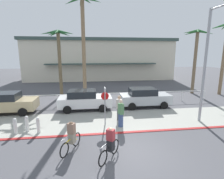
# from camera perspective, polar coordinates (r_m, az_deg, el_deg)

# --- Properties ---
(ground_plane) EXTENTS (80.00, 80.00, 0.00)m
(ground_plane) POSITION_cam_1_polar(r_m,az_deg,el_deg) (18.20, -1.24, -3.29)
(ground_plane) COLOR #4C4C51
(sidewalk_strip) EXTENTS (44.00, 4.00, 0.02)m
(sidewalk_strip) POSITION_cam_1_polar(r_m,az_deg,el_deg) (12.74, 1.64, -10.00)
(sidewalk_strip) COLOR #9E9E93
(sidewalk_strip) RESTS_ON ground
(curb_paint) EXTENTS (44.00, 0.24, 0.03)m
(curb_paint) POSITION_cam_1_polar(r_m,az_deg,el_deg) (10.93, 3.34, -13.82)
(curb_paint) COLOR maroon
(curb_paint) RESTS_ON ground
(building_backdrop) EXTENTS (26.48, 11.54, 7.25)m
(building_backdrop) POSITION_cam_1_polar(r_m,az_deg,el_deg) (34.61, -4.02, 9.96)
(building_backdrop) COLOR beige
(building_backdrop) RESTS_ON ground
(rail_fence) EXTENTS (19.48, 0.08, 1.04)m
(rail_fence) POSITION_cam_1_polar(r_m,az_deg,el_deg) (16.55, -0.69, -1.82)
(rail_fence) COLOR white
(rail_fence) RESTS_ON ground
(stop_sign_bike_lane) EXTENTS (0.52, 0.56, 2.56)m
(stop_sign_bike_lane) POSITION_cam_1_polar(r_m,az_deg,el_deg) (11.52, -2.31, -3.63)
(stop_sign_bike_lane) COLOR gray
(stop_sign_bike_lane) RESTS_ON ground
(bollard_0) EXTENTS (0.20, 0.20, 1.00)m
(bollard_0) POSITION_cam_1_polar(r_m,az_deg,el_deg) (12.00, -29.01, -10.36)
(bollard_0) COLOR white
(bollard_0) RESTS_ON ground
(bollard_1) EXTENTS (0.20, 0.20, 1.00)m
(bollard_1) POSITION_cam_1_polar(r_m,az_deg,el_deg) (12.07, -25.99, -9.93)
(bollard_1) COLOR white
(bollard_1) RESTS_ON ground
(bollard_3) EXTENTS (0.20, 0.20, 1.00)m
(bollard_3) POSITION_cam_1_polar(r_m,az_deg,el_deg) (11.56, -22.92, -10.62)
(bollard_3) COLOR white
(bollard_3) RESTS_ON ground
(streetlight_curb) EXTENTS (0.24, 2.54, 7.50)m
(streetlight_curb) POSITION_cam_1_polar(r_m,az_deg,el_deg) (13.08, 28.77, 8.34)
(streetlight_curb) COLOR #9EA0A5
(streetlight_curb) RESTS_ON ground
(palm_tree_1) EXTENTS (3.53, 3.21, 7.14)m
(palm_tree_1) POSITION_cam_1_polar(r_m,az_deg,el_deg) (19.91, -16.95, 13.40)
(palm_tree_1) COLOR brown
(palm_tree_1) RESTS_ON ground
(palm_tree_2) EXTENTS (3.57, 3.08, 9.91)m
(palm_tree_2) POSITION_cam_1_polar(r_m,az_deg,el_deg) (17.63, -9.52, 19.60)
(palm_tree_2) COLOR #846B4C
(palm_tree_2) RESTS_ON ground
(palm_tree_3) EXTENTS (3.18, 3.34, 7.36)m
(palm_tree_3) POSITION_cam_1_polar(r_m,az_deg,el_deg) (22.77, 25.71, 12.28)
(palm_tree_3) COLOR #756047
(palm_tree_3) RESTS_ON ground
(car_tan_0) EXTENTS (4.40, 2.02, 1.69)m
(car_tan_0) POSITION_cam_1_polar(r_m,az_deg,el_deg) (16.24, -31.12, -3.72)
(car_tan_0) COLOR tan
(car_tan_0) RESTS_ON ground
(car_white_1) EXTENTS (4.40, 2.02, 1.69)m
(car_white_1) POSITION_cam_1_polar(r_m,az_deg,el_deg) (14.98, -8.95, -3.31)
(car_white_1) COLOR white
(car_white_1) RESTS_ON ground
(car_silver_2) EXTENTS (4.40, 2.02, 1.69)m
(car_silver_2) POSITION_cam_1_polar(r_m,az_deg,el_deg) (15.90, 10.54, -2.48)
(car_silver_2) COLOR #B2B7BC
(car_silver_2) RESTS_ON ground
(cyclist_yellow_0) EXTENTS (0.87, 1.65, 1.50)m
(cyclist_yellow_0) POSITION_cam_1_polar(r_m,az_deg,el_deg) (9.13, -13.13, -14.82)
(cyclist_yellow_0) COLOR black
(cyclist_yellow_0) RESTS_ON ground
(cyclist_black_1) EXTENTS (1.13, 1.50, 1.50)m
(cyclist_black_1) POSITION_cam_1_polar(r_m,az_deg,el_deg) (8.30, -0.61, -17.35)
(cyclist_black_1) COLOR black
(cyclist_black_1) RESTS_ON ground
(pedestrian_0) EXTENTS (0.40, 0.46, 1.84)m
(pedestrian_0) POSITION_cam_1_polar(r_m,az_deg,el_deg) (11.43, 2.90, -8.05)
(pedestrian_0) COLOR #384C7A
(pedestrian_0) RESTS_ON ground
(pedestrian_1) EXTENTS (0.46, 0.41, 1.82)m
(pedestrian_1) POSITION_cam_1_polar(r_m,az_deg,el_deg) (12.52, 2.36, -6.30)
(pedestrian_1) COLOR #4C4C51
(pedestrian_1) RESTS_ON ground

